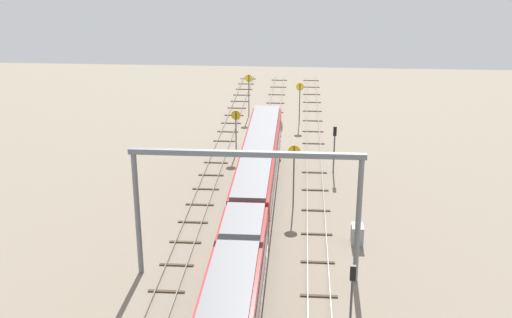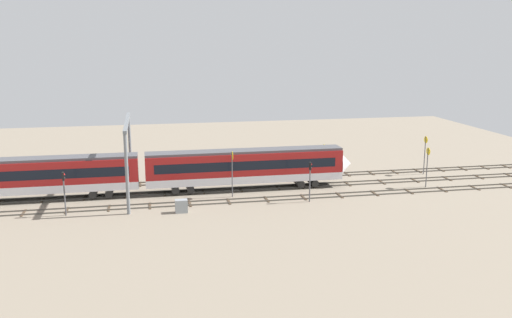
{
  "view_description": "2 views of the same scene",
  "coord_description": "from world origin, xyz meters",
  "px_view_note": "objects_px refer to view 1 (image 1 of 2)",
  "views": [
    {
      "loc": [
        -51.11,
        -3.49,
        22.07
      ],
      "look_at": [
        5.18,
        0.62,
        1.78
      ],
      "focal_mm": 45.05,
      "sensor_mm": 36.0,
      "label": 1
    },
    {
      "loc": [
        -11.01,
        -65.21,
        18.15
      ],
      "look_at": [
        2.24,
        1.59,
        3.41
      ],
      "focal_mm": 39.1,
      "sensor_mm": 36.0,
      "label": 2
    }
  ],
  "objects_px": {
    "speed_sign_near_foreground": "(294,167)",
    "speed_sign_distant_end": "(236,125)",
    "train": "(248,227)",
    "relay_cabinet": "(357,234)",
    "overhead_gantry": "(246,188)",
    "signal_light_trackside_approach": "(352,291)",
    "speed_sign_mid_trackside": "(249,89)",
    "speed_sign_far_trackside": "(300,97)",
    "signal_light_trackside_departure": "(334,143)"
  },
  "relations": [
    {
      "from": "train",
      "to": "relay_cabinet",
      "type": "bearing_deg",
      "value": -66.24
    },
    {
      "from": "speed_sign_distant_end",
      "to": "signal_light_trackside_departure",
      "type": "xyz_separation_m",
      "value": [
        -4.82,
        -9.86,
        -0.08
      ]
    },
    {
      "from": "signal_light_trackside_approach",
      "to": "speed_sign_near_foreground",
      "type": "bearing_deg",
      "value": 11.01
    },
    {
      "from": "train",
      "to": "speed_sign_far_trackside",
      "type": "height_order",
      "value": "speed_sign_far_trackside"
    },
    {
      "from": "train",
      "to": "overhead_gantry",
      "type": "relative_size",
      "value": 3.35
    },
    {
      "from": "speed_sign_distant_end",
      "to": "signal_light_trackside_approach",
      "type": "xyz_separation_m",
      "value": [
        -31.34,
        -9.71,
        -0.04
      ]
    },
    {
      "from": "speed_sign_distant_end",
      "to": "signal_light_trackside_approach",
      "type": "bearing_deg",
      "value": -162.79
    },
    {
      "from": "speed_sign_near_foreground",
      "to": "speed_sign_distant_end",
      "type": "bearing_deg",
      "value": 25.16
    },
    {
      "from": "overhead_gantry",
      "to": "speed_sign_distant_end",
      "type": "relative_size",
      "value": 3.24
    },
    {
      "from": "speed_sign_far_trackside",
      "to": "signal_light_trackside_approach",
      "type": "relative_size",
      "value": 1.07
    },
    {
      "from": "overhead_gantry",
      "to": "signal_light_trackside_departure",
      "type": "relative_size",
      "value": 3.26
    },
    {
      "from": "speed_sign_mid_trackside",
      "to": "signal_light_trackside_departure",
      "type": "xyz_separation_m",
      "value": [
        -19.13,
        -9.72,
        -0.4
      ]
    },
    {
      "from": "speed_sign_far_trackside",
      "to": "speed_sign_mid_trackside",
      "type": "bearing_deg",
      "value": 64.63
    },
    {
      "from": "speed_sign_near_foreground",
      "to": "speed_sign_distant_end",
      "type": "relative_size",
      "value": 1.17
    },
    {
      "from": "speed_sign_mid_trackside",
      "to": "relay_cabinet",
      "type": "bearing_deg",
      "value": -162.1
    },
    {
      "from": "overhead_gantry",
      "to": "signal_light_trackside_approach",
      "type": "xyz_separation_m",
      "value": [
        -6.45,
        -6.44,
        -3.41
      ]
    },
    {
      "from": "relay_cabinet",
      "to": "signal_light_trackside_departure",
      "type": "bearing_deg",
      "value": 4.56
    },
    {
      "from": "overhead_gantry",
      "to": "relay_cabinet",
      "type": "relative_size",
      "value": 10.68
    },
    {
      "from": "speed_sign_near_foreground",
      "to": "speed_sign_mid_trackside",
      "type": "relative_size",
      "value": 1.04
    },
    {
      "from": "speed_sign_mid_trackside",
      "to": "signal_light_trackside_approach",
      "type": "relative_size",
      "value": 1.12
    },
    {
      "from": "signal_light_trackside_departure",
      "to": "relay_cabinet",
      "type": "bearing_deg",
      "value": -175.44
    },
    {
      "from": "train",
      "to": "speed_sign_mid_trackside",
      "type": "xyz_separation_m",
      "value": [
        37.16,
        3.03,
        0.76
      ]
    },
    {
      "from": "signal_light_trackside_departure",
      "to": "relay_cabinet",
      "type": "distance_m",
      "value": 14.79
    },
    {
      "from": "speed_sign_far_trackside",
      "to": "speed_sign_distant_end",
      "type": "relative_size",
      "value": 1.08
    },
    {
      "from": "speed_sign_distant_end",
      "to": "overhead_gantry",
      "type": "bearing_deg",
      "value": -172.52
    },
    {
      "from": "overhead_gantry",
      "to": "speed_sign_mid_trackside",
      "type": "height_order",
      "value": "overhead_gantry"
    },
    {
      "from": "signal_light_trackside_approach",
      "to": "speed_sign_mid_trackside",
      "type": "bearing_deg",
      "value": 11.84
    },
    {
      "from": "train",
      "to": "speed_sign_near_foreground",
      "type": "height_order",
      "value": "speed_sign_near_foreground"
    },
    {
      "from": "train",
      "to": "relay_cabinet",
      "type": "relative_size",
      "value": 35.78
    },
    {
      "from": "overhead_gantry",
      "to": "signal_light_trackside_approach",
      "type": "relative_size",
      "value": 3.21
    },
    {
      "from": "speed_sign_far_trackside",
      "to": "signal_light_trackside_departure",
      "type": "distance_m",
      "value": 16.51
    },
    {
      "from": "signal_light_trackside_departure",
      "to": "relay_cabinet",
      "type": "height_order",
      "value": "signal_light_trackside_departure"
    },
    {
      "from": "overhead_gantry",
      "to": "speed_sign_mid_trackside",
      "type": "bearing_deg",
      "value": 4.57
    },
    {
      "from": "speed_sign_far_trackside",
      "to": "overhead_gantry",
      "type": "bearing_deg",
      "value": 175.01
    },
    {
      "from": "speed_sign_mid_trackside",
      "to": "signal_light_trackside_departure",
      "type": "height_order",
      "value": "speed_sign_mid_trackside"
    },
    {
      "from": "overhead_gantry",
      "to": "speed_sign_far_trackside",
      "type": "bearing_deg",
      "value": -4.99
    },
    {
      "from": "train",
      "to": "speed_sign_mid_trackside",
      "type": "bearing_deg",
      "value": 4.66
    },
    {
      "from": "speed_sign_mid_trackside",
      "to": "signal_light_trackside_approach",
      "type": "bearing_deg",
      "value": -168.16
    },
    {
      "from": "signal_light_trackside_approach",
      "to": "relay_cabinet",
      "type": "bearing_deg",
      "value": -6.26
    },
    {
      "from": "speed_sign_near_foreground",
      "to": "speed_sign_far_trackside",
      "type": "bearing_deg",
      "value": -0.63
    },
    {
      "from": "speed_sign_far_trackside",
      "to": "speed_sign_near_foreground",
      "type": "bearing_deg",
      "value": 179.37
    },
    {
      "from": "train",
      "to": "signal_light_trackside_departure",
      "type": "relative_size",
      "value": 10.93
    },
    {
      "from": "train",
      "to": "speed_sign_distant_end",
      "type": "height_order",
      "value": "train"
    },
    {
      "from": "speed_sign_mid_trackside",
      "to": "signal_light_trackside_departure",
      "type": "distance_m",
      "value": 21.47
    },
    {
      "from": "speed_sign_mid_trackside",
      "to": "speed_sign_far_trackside",
      "type": "height_order",
      "value": "speed_sign_mid_trackside"
    },
    {
      "from": "speed_sign_near_foreground",
      "to": "speed_sign_distant_end",
      "type": "distance_m",
      "value": 14.5
    },
    {
      "from": "speed_sign_near_foreground",
      "to": "speed_sign_mid_trackside",
      "type": "height_order",
      "value": "speed_sign_near_foreground"
    },
    {
      "from": "speed_sign_near_foreground",
      "to": "speed_sign_distant_end",
      "type": "height_order",
      "value": "speed_sign_near_foreground"
    },
    {
      "from": "train",
      "to": "signal_light_trackside_approach",
      "type": "xyz_separation_m",
      "value": [
        -8.49,
        -6.55,
        0.4
      ]
    },
    {
      "from": "speed_sign_mid_trackside",
      "to": "train",
      "type": "bearing_deg",
      "value": -175.34
    }
  ]
}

